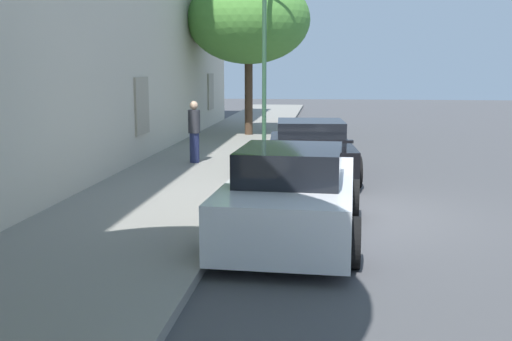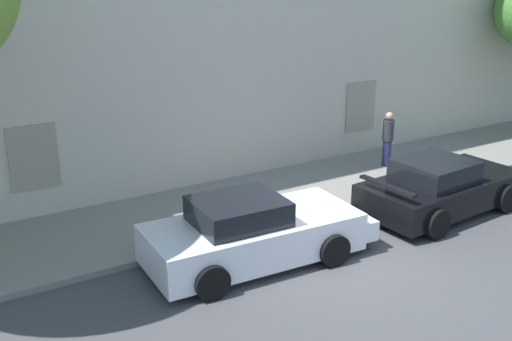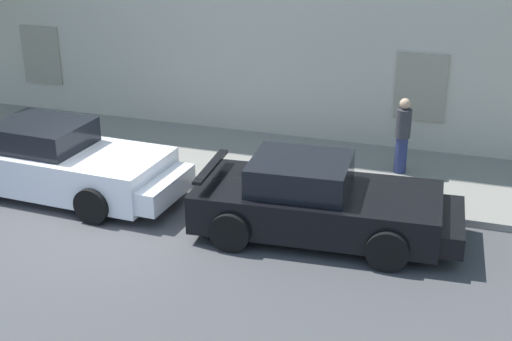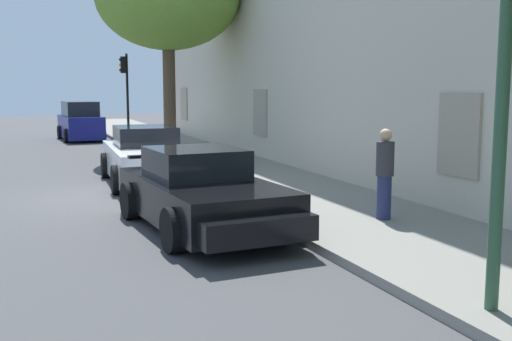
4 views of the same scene
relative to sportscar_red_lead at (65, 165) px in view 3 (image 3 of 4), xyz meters
name	(u,v)px [view 3 (image 3 of 4)]	position (x,y,z in m)	size (l,w,h in m)	color
ground_plane	(109,224)	(1.46, -0.96, -0.62)	(80.00, 80.00, 0.00)	#444447
sidewalk	(190,153)	(1.46, 2.70, -0.55)	(60.00, 3.35, 0.14)	gray
sportscar_red_lead	(65,165)	(0.00, 0.00, 0.00)	(4.84, 2.22, 1.44)	white
sportscar_yellow_flank	(325,203)	(5.26, -0.10, -0.01)	(4.70, 2.36, 1.38)	black
pedestrian_admiring	(402,135)	(6.15, 2.91, 0.34)	(0.42, 0.42, 1.60)	navy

